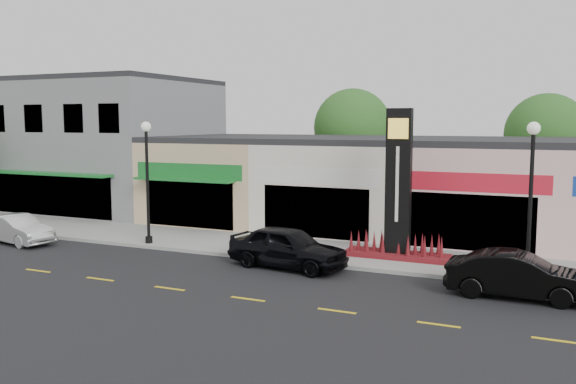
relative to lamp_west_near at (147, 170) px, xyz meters
name	(u,v)px	position (x,y,z in m)	size (l,w,h in m)	color
ground	(287,277)	(8.00, -2.50, -3.48)	(120.00, 120.00, 0.00)	black
sidewalk	(329,252)	(8.00, 1.85, -3.40)	(52.00, 4.30, 0.15)	gray
curb	(309,263)	(8.00, -0.40, -3.40)	(52.00, 0.20, 0.15)	gray
building_grey_2story	(107,145)	(-10.00, 8.98, 0.67)	(12.00, 10.95, 8.30)	slate
shop_beige	(235,177)	(-0.50, 8.96, -1.08)	(7.00, 10.85, 4.80)	tan
shop_cream	(349,182)	(6.50, 8.97, -1.08)	(7.00, 10.01, 4.80)	silver
shop_pink_w	(484,187)	(13.50, 8.97, -1.08)	(7.00, 10.01, 4.80)	#D0A49F
tree_rear_west	(352,128)	(4.00, 17.00, 1.74)	(5.20, 5.20, 7.83)	#382619
tree_rear_mid	(546,134)	(16.00, 17.00, 1.41)	(4.80, 4.80, 7.29)	#382619
lamp_west_near	(147,170)	(0.00, 0.00, 0.00)	(0.44, 0.44, 5.47)	black
lamp_east_near	(531,185)	(16.00, 0.00, 0.00)	(0.44, 0.44, 5.47)	black
pylon_sign	(398,205)	(11.00, 1.70, -1.20)	(4.20, 1.30, 6.00)	#540E1C
car_white_van	(17,229)	(-5.93, -1.99, -2.81)	(4.05, 1.41, 1.33)	silver
car_black_sedan	(288,247)	(7.42, -1.15, -2.67)	(4.75, 1.91, 1.62)	black
car_black_conv	(518,275)	(15.82, -1.83, -2.74)	(4.47, 1.56, 1.47)	black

